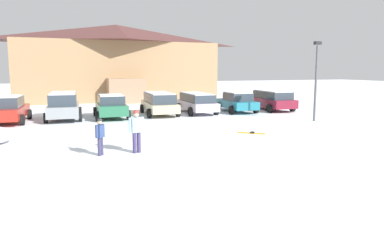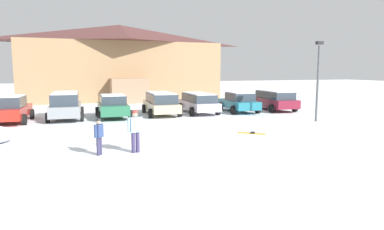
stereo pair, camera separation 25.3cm
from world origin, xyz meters
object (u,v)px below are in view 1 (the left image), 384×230
at_px(parked_beige_suv, 159,103).
at_px(skier_adult_in_blue_parka, 136,129).
at_px(skier_teen_in_navy_coat, 100,135).
at_px(lamp_post, 316,76).
at_px(parked_maroon_van, 272,99).
at_px(parked_teal_hatchback, 237,102).
at_px(pair_of_skis, 252,133).
at_px(parked_grey_wagon, 64,105).
at_px(parked_silver_wagon, 197,102).
at_px(parked_green_coupe, 111,106).
at_px(ski_lodge, 117,62).
at_px(parked_red_sedan, 8,109).

distance_m(parked_beige_suv, skier_adult_in_blue_parka, 11.34).
xyz_separation_m(skier_teen_in_navy_coat, lamp_post, (13.53, 4.42, 2.03)).
bearing_deg(parked_maroon_van, parked_teal_hatchback, -177.83).
relative_size(parked_beige_suv, pair_of_skis, 3.80).
height_order(parked_grey_wagon, parked_beige_suv, parked_grey_wagon).
distance_m(parked_teal_hatchback, pair_of_skis, 8.99).
xyz_separation_m(parked_grey_wagon, parked_teal_hatchback, (12.47, -0.33, -0.16)).
height_order(parked_silver_wagon, skier_adult_in_blue_parka, skier_adult_in_blue_parka).
bearing_deg(pair_of_skis, parked_green_coupe, 126.72).
xyz_separation_m(parked_maroon_van, pair_of_skis, (-6.62, -8.40, -0.84)).
bearing_deg(parked_maroon_van, ski_lodge, 123.86).
bearing_deg(skier_adult_in_blue_parka, ski_lodge, 83.83).
bearing_deg(parked_silver_wagon, parked_red_sedan, -177.67).
xyz_separation_m(parked_beige_suv, lamp_post, (8.48, -6.25, 1.94)).
xyz_separation_m(parked_maroon_van, skier_adult_in_blue_parka, (-12.91, -10.48, 0.08)).
bearing_deg(skier_adult_in_blue_parka, parked_red_sedan, 120.29).
relative_size(ski_lodge, parked_grey_wagon, 4.41).
distance_m(skier_adult_in_blue_parka, lamp_post, 13.09).
xyz_separation_m(parked_red_sedan, skier_adult_in_blue_parka, (5.96, -10.20, 0.10)).
bearing_deg(parked_silver_wagon, parked_grey_wagon, -179.85).
relative_size(parked_maroon_van, pair_of_skis, 3.72).
bearing_deg(parked_beige_suv, parked_silver_wagon, -0.33).
height_order(parked_maroon_van, skier_adult_in_blue_parka, skier_adult_in_blue_parka).
distance_m(parked_maroon_van, skier_teen_in_navy_coat, 17.68).
relative_size(parked_teal_hatchback, parked_maroon_van, 0.88).
relative_size(ski_lodge, skier_adult_in_blue_parka, 12.64).
bearing_deg(parked_grey_wagon, ski_lodge, 69.69).
relative_size(parked_teal_hatchback, pair_of_skis, 3.29).
distance_m(ski_lodge, pair_of_skis, 24.13).
relative_size(skier_teen_in_navy_coat, skier_adult_in_blue_parka, 0.84).
bearing_deg(parked_green_coupe, pair_of_skis, -53.28).
height_order(parked_red_sedan, parked_green_coupe, parked_red_sedan).
bearing_deg(parked_maroon_van, parked_beige_suv, 178.46).
distance_m(parked_red_sedan, pair_of_skis, 14.72).
relative_size(parked_maroon_van, lamp_post, 0.96).
height_order(ski_lodge, parked_red_sedan, ski_lodge).
height_order(skier_teen_in_navy_coat, lamp_post, lamp_post).
xyz_separation_m(parked_maroon_van, skier_teen_in_navy_coat, (-14.28, -10.42, -0.07)).
bearing_deg(ski_lodge, skier_teen_in_navy_coat, -99.20).
height_order(skier_adult_in_blue_parka, pair_of_skis, skier_adult_in_blue_parka).
bearing_deg(ski_lodge, parked_grey_wagon, -110.31).
height_order(parked_green_coupe, pair_of_skis, parked_green_coupe).
bearing_deg(parked_beige_suv, parked_red_sedan, -176.89).
height_order(parked_red_sedan, skier_teen_in_navy_coat, parked_red_sedan).
xyz_separation_m(parked_grey_wagon, parked_maroon_van, (15.67, -0.21, -0.08)).
height_order(parked_beige_suv, lamp_post, lamp_post).
xyz_separation_m(parked_grey_wagon, skier_teen_in_navy_coat, (1.38, -10.62, -0.15)).
relative_size(parked_grey_wagon, parked_beige_suv, 0.98).
bearing_deg(parked_grey_wagon, skier_teen_in_navy_coat, -82.58).
relative_size(parked_grey_wagon, parked_teal_hatchback, 1.13).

